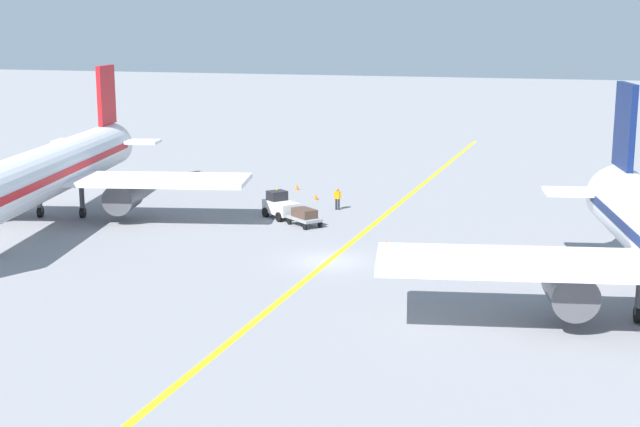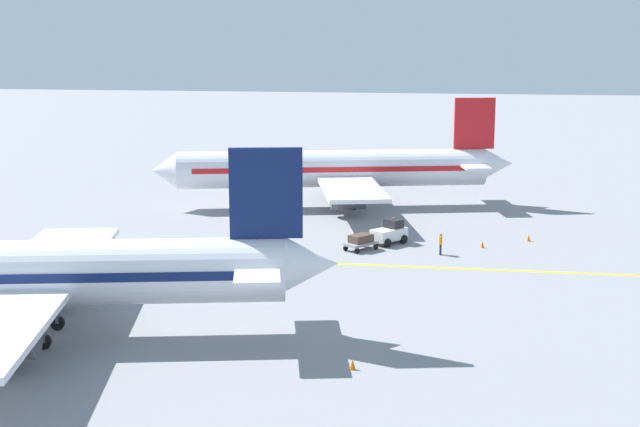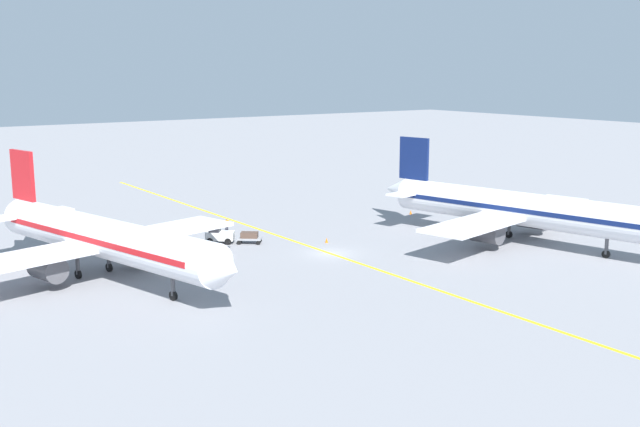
# 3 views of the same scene
# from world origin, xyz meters

# --- Properties ---
(ground_plane) EXTENTS (400.00, 400.00, 0.00)m
(ground_plane) POSITION_xyz_m (0.00, 0.00, 0.00)
(ground_plane) COLOR gray
(apron_yellow_centreline) EXTENTS (1.01, 120.00, 0.01)m
(apron_yellow_centreline) POSITION_xyz_m (0.00, 0.00, 0.00)
(apron_yellow_centreline) COLOR yellow
(apron_yellow_centreline) RESTS_ON ground
(airplane_adjacent_stand) EXTENTS (28.42, 35.12, 10.60)m
(airplane_adjacent_stand) POSITION_xyz_m (22.13, -4.18, 3.71)
(airplane_adjacent_stand) COLOR white
(airplane_adjacent_stand) RESTS_ON ground
(baggage_tug_white) EXTENTS (3.29, 3.03, 2.11)m
(baggage_tug_white) POSITION_xyz_m (7.16, -10.71, 0.90)
(baggage_tug_white) COLOR white
(baggage_tug_white) RESTS_ON ground
(baggage_cart_trailing) EXTENTS (2.91, 2.71, 1.24)m
(baggage_cart_trailing) POSITION_xyz_m (4.57, -8.67, 0.76)
(baggage_cart_trailing) COLOR gray
(baggage_cart_trailing) RESTS_ON ground
(ground_crew_worker) EXTENTS (0.58, 0.23, 1.68)m
(ground_crew_worker) POSITION_xyz_m (4.06, -14.89, 0.91)
(ground_crew_worker) COLOR #23232D
(ground_crew_worker) RESTS_ON ground
(traffic_cone_near_nose) EXTENTS (0.32, 0.32, 0.55)m
(traffic_cone_near_nose) POSITION_xyz_m (6.90, -18.11, 0.28)
(traffic_cone_near_nose) COLOR orange
(traffic_cone_near_nose) RESTS_ON ground
(traffic_cone_mid_apron) EXTENTS (0.32, 0.32, 0.55)m
(traffic_cone_mid_apron) POSITION_xyz_m (9.88, -21.88, 0.28)
(traffic_cone_mid_apron) COLOR orange
(traffic_cone_mid_apron) RESTS_ON ground
(traffic_cone_by_wingtip) EXTENTS (0.32, 0.32, 0.55)m
(traffic_cone_by_wingtip) POSITION_xyz_m (-2.50, -4.21, 0.28)
(traffic_cone_by_wingtip) COLOR orange
(traffic_cone_by_wingtip) RESTS_ON ground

